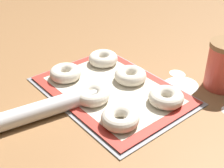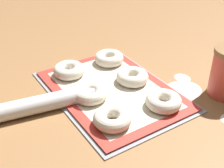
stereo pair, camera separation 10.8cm
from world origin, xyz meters
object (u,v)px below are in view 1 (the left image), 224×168
object	(u,v)px
rolling_pin	(38,111)
bagel_front_left	(65,73)
bagel_front_right	(120,118)
bagel_back_right	(166,97)
baking_tray	(112,91)
bagel_front_center	(93,95)
bagel_back_center	(130,76)
bagel_back_left	(103,58)

from	to	relation	value
rolling_pin	bagel_front_left	bearing A→B (deg)	125.84
bagel_front_right	bagel_back_right	bearing A→B (deg)	85.46
baking_tray	bagel_front_left	distance (m)	0.18
bagel_front_left	bagel_front_center	world-z (taller)	same
baking_tray	bagel_front_center	xyz separation A→B (m)	(0.01, -0.09, 0.03)
bagel_front_center	bagel_back_center	xyz separation A→B (m)	(-0.01, 0.17, 0.00)
bagel_front_center	bagel_back_right	bearing A→B (deg)	46.77
bagel_back_center	bagel_back_right	xyz separation A→B (m)	(0.17, -0.00, 0.00)
baking_tray	bagel_front_right	size ratio (longest dim) A/B	4.58
bagel_back_left	rolling_pin	size ratio (longest dim) A/B	0.26
bagel_back_left	rolling_pin	xyz separation A→B (m)	(0.13, -0.35, -0.00)
bagel_back_center	bagel_back_left	bearing A→B (deg)	177.94
bagel_front_left	bagel_front_center	distance (m)	0.17
bagel_front_right	bagel_back_left	world-z (taller)	same
bagel_front_right	bagel_back_right	size ratio (longest dim) A/B	1.00
bagel_front_right	bagel_back_center	xyz separation A→B (m)	(-0.16, 0.18, 0.00)
bagel_back_center	bagel_front_right	bearing A→B (deg)	-49.59
bagel_front_center	bagel_back_right	size ratio (longest dim) A/B	1.00
baking_tray	rolling_pin	bearing A→B (deg)	-96.85
bagel_back_center	bagel_back_right	world-z (taller)	same
bagel_front_left	bagel_front_center	size ratio (longest dim) A/B	1.00
bagel_back_right	baking_tray	bearing A→B (deg)	-154.36
bagel_front_center	rolling_pin	size ratio (longest dim) A/B	0.26
baking_tray	rolling_pin	xyz separation A→B (m)	(-0.03, -0.26, 0.02)
bagel_front_right	bagel_back_center	distance (m)	0.24
bagel_back_left	bagel_back_right	world-z (taller)	same
bagel_front_left	bagel_back_right	world-z (taller)	same
bagel_back_center	rolling_pin	bearing A→B (deg)	-94.99
bagel_back_center	bagel_back_right	bearing A→B (deg)	-1.33
rolling_pin	bagel_front_right	bearing A→B (deg)	41.30
bagel_front_right	bagel_back_center	bearing A→B (deg)	130.41
bagel_front_right	rolling_pin	distance (m)	0.25
baking_tray	bagel_back_right	distance (m)	0.19
bagel_front_center	bagel_front_right	distance (m)	0.15
bagel_front_center	baking_tray	bearing A→B (deg)	96.16
bagel_front_left	bagel_back_center	size ratio (longest dim) A/B	1.00
bagel_front_left	bagel_front_center	bearing A→B (deg)	-2.68
bagel_back_right	bagel_front_left	bearing A→B (deg)	-154.01
bagel_front_center	bagel_front_right	size ratio (longest dim) A/B	1.00
bagel_back_center	rolling_pin	xyz separation A→B (m)	(-0.03, -0.35, -0.00)
bagel_back_left	bagel_front_right	bearing A→B (deg)	-30.78
rolling_pin	bagel_back_left	bearing A→B (deg)	110.39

